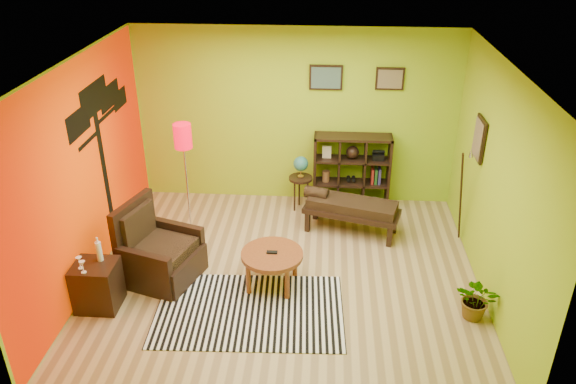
# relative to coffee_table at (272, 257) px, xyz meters

# --- Properties ---
(ground) EXTENTS (5.00, 5.00, 0.00)m
(ground) POSITION_rel_coffee_table_xyz_m (0.15, 0.19, -0.41)
(ground) COLOR tan
(ground) RESTS_ON ground
(room_shell) EXTENTS (5.04, 4.54, 2.82)m
(room_shell) POSITION_rel_coffee_table_xyz_m (0.06, 0.21, 1.39)
(room_shell) COLOR #99C21B
(room_shell) RESTS_ON ground
(zebra_rug) EXTENTS (2.31, 1.51, 0.01)m
(zebra_rug) POSITION_rel_coffee_table_xyz_m (-0.22, -0.55, -0.41)
(zebra_rug) COLOR white
(zebra_rug) RESTS_ON ground
(coffee_table) EXTENTS (0.78, 0.78, 0.50)m
(coffee_table) POSITION_rel_coffee_table_xyz_m (0.00, 0.00, 0.00)
(coffee_table) COLOR brown
(coffee_table) RESTS_ON ground
(armchair) EXTENTS (1.07, 1.06, 1.04)m
(armchair) POSITION_rel_coffee_table_xyz_m (-1.49, 0.08, -0.10)
(armchair) COLOR black
(armchair) RESTS_ON ground
(side_cabinet) EXTENTS (0.50, 0.46, 0.91)m
(side_cabinet) POSITION_rel_coffee_table_xyz_m (-2.05, -0.57, -0.11)
(side_cabinet) COLOR black
(side_cabinet) RESTS_ON ground
(floor_lamp) EXTENTS (0.26, 0.26, 1.71)m
(floor_lamp) POSITION_rel_coffee_table_xyz_m (-1.33, 1.20, 0.97)
(floor_lamp) COLOR silver
(floor_lamp) RESTS_ON ground
(globe_table) EXTENTS (0.37, 0.37, 0.90)m
(globe_table) POSITION_rel_coffee_table_xyz_m (0.25, 2.04, 0.27)
(globe_table) COLOR black
(globe_table) RESTS_ON ground
(cube_shelf) EXTENTS (1.20, 0.35, 1.20)m
(cube_shelf) POSITION_rel_coffee_table_xyz_m (1.06, 2.22, 0.19)
(cube_shelf) COLOR black
(cube_shelf) RESTS_ON ground
(bench) EXTENTS (1.47, 0.85, 0.64)m
(bench) POSITION_rel_coffee_table_xyz_m (1.00, 1.39, -0.00)
(bench) COLOR black
(bench) RESTS_ON ground
(potted_plant) EXTENTS (0.63, 0.66, 0.41)m
(potted_plant) POSITION_rel_coffee_table_xyz_m (2.45, -0.47, -0.21)
(potted_plant) COLOR #26661E
(potted_plant) RESTS_ON ground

